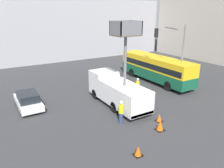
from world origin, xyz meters
name	(u,v)px	position (x,y,z in m)	size (l,w,h in m)	color
ground_plane	(120,101)	(0.00, 0.00, 0.00)	(120.00, 120.00, 0.00)	#38383A
building_backdrop_far	(46,29)	(0.00, 24.98, 5.22)	(44.00, 10.00, 10.44)	#9E9EA3
utility_truck	(117,89)	(-0.71, -0.50, 1.57)	(2.31, 7.34, 7.59)	white
city_bus	(156,67)	(7.22, 3.17, 1.83)	(2.45, 10.70, 3.11)	#145638
traffic_light_pole	(174,48)	(6.94, 0.22, 4.63)	(3.20, 2.95, 6.95)	slate
road_worker_near_truck	(121,112)	(-2.29, -3.60, 0.93)	(0.38, 0.38, 1.85)	navy
road_worker_directing	(138,87)	(2.30, 0.32, 0.97)	(0.38, 0.38, 1.92)	navy
traffic_cone_near_truck	(159,118)	(0.45, -4.94, 0.29)	(0.54, 0.54, 0.61)	black
traffic_cone_mid_road	(160,126)	(-0.44, -5.99, 0.35)	(0.65, 0.65, 0.75)	black
traffic_cone_far_side	(138,151)	(-3.64, -7.54, 0.29)	(0.54, 0.54, 0.62)	black
parked_car_curbside	(28,100)	(-7.87, 3.00, 0.75)	(1.86, 4.30, 1.49)	silver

